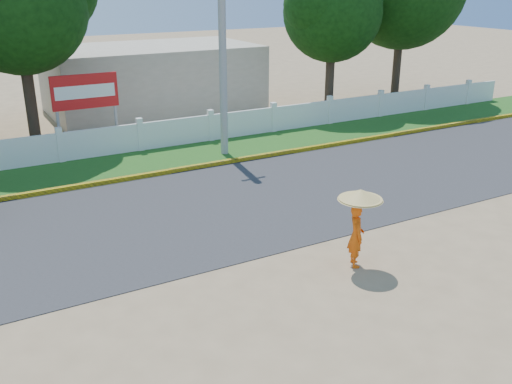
# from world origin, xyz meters

# --- Properties ---
(ground) EXTENTS (120.00, 120.00, 0.00)m
(ground) POSITION_xyz_m (0.00, 0.00, 0.00)
(ground) COLOR #9E8460
(ground) RESTS_ON ground
(road) EXTENTS (60.00, 7.00, 0.02)m
(road) POSITION_xyz_m (0.00, 4.50, 0.01)
(road) COLOR #38383A
(road) RESTS_ON ground
(grass_verge) EXTENTS (60.00, 3.50, 0.03)m
(grass_verge) POSITION_xyz_m (0.00, 9.75, 0.01)
(grass_verge) COLOR #2D601E
(grass_verge) RESTS_ON ground
(curb) EXTENTS (40.00, 0.18, 0.16)m
(curb) POSITION_xyz_m (0.00, 8.05, 0.08)
(curb) COLOR yellow
(curb) RESTS_ON ground
(fence) EXTENTS (40.00, 0.10, 1.10)m
(fence) POSITION_xyz_m (0.00, 11.20, 0.55)
(fence) COLOR silver
(fence) RESTS_ON ground
(building_near) EXTENTS (10.00, 6.00, 3.20)m
(building_near) POSITION_xyz_m (3.00, 18.00, 1.60)
(building_near) COLOR #B7AD99
(building_near) RESTS_ON ground
(utility_pole) EXTENTS (0.28, 0.28, 7.12)m
(utility_pole) POSITION_xyz_m (2.66, 9.24, 3.56)
(utility_pole) COLOR #959592
(utility_pole) RESTS_ON ground
(monk_with_parasol) EXTENTS (1.03, 1.03, 1.88)m
(monk_with_parasol) POSITION_xyz_m (1.36, -0.35, 1.23)
(monk_with_parasol) COLOR #DE510B
(monk_with_parasol) RESTS_ON ground
(billboard) EXTENTS (2.50, 0.13, 2.95)m
(billboard) POSITION_xyz_m (-1.68, 12.30, 2.14)
(billboard) COLOR gray
(billboard) RESTS_ON ground
(tree_row) EXTENTS (34.12, 6.94, 9.26)m
(tree_row) POSITION_xyz_m (2.31, 14.29, 5.27)
(tree_row) COLOR #473828
(tree_row) RESTS_ON ground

